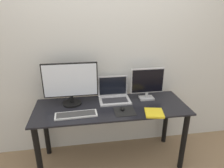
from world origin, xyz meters
The scene contains 9 objects.
wall_back centered at (0.00, 0.69, 1.25)m, with size 7.00×0.05×2.50m.
desk centered at (0.00, 0.31, 0.61)m, with size 1.71×0.62×0.75m.
monitor_left centered at (-0.44, 0.44, 1.01)m, with size 0.60×0.21×0.49m.
monitor_right centered at (0.45, 0.44, 0.96)m, with size 0.40×0.12×0.38m.
laptop centered at (0.06, 0.50, 0.82)m, with size 0.36×0.27×0.27m.
keyboard centered at (-0.39, 0.17, 0.76)m, with size 0.44×0.16×0.02m.
mousepad centered at (0.12, 0.17, 0.76)m, with size 0.22×0.21×0.00m.
mouse centered at (0.10, 0.20, 0.78)m, with size 0.04×0.07×0.03m.
book centered at (0.42, 0.08, 0.76)m, with size 0.22×0.22×0.02m.
Camera 1 is at (-0.30, -1.66, 1.81)m, focal length 32.00 mm.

